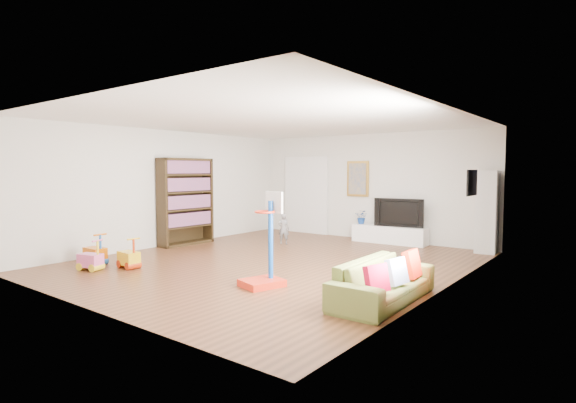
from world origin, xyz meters
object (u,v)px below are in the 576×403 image
Objects in this scene: media_console at (389,235)px; sofa at (383,281)px; bookshelf at (186,202)px; basketball_hoop at (262,239)px.

media_console is 5.02m from sofa.
sofa is (5.81, -1.47, -0.75)m from bookshelf.
basketball_hoop is (0.21, -4.99, 0.52)m from media_console.
sofa reaches higher than media_console.
bookshelf is 6.04m from sofa.
sofa is 1.91m from basketball_hoop.
media_console is at bearing 109.15° from basketball_hoop.
bookshelf reaches higher than media_console.
media_console is 1.24× the size of basketball_hoop.
bookshelf is 1.41× the size of basketball_hoop.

